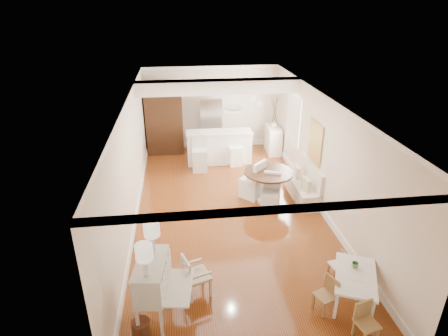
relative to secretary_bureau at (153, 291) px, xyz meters
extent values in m
plane|color=brown|center=(1.65, 3.16, -0.58)|extent=(9.00, 9.00, 0.00)
cube|color=white|center=(1.65, 3.16, 2.22)|extent=(4.50, 9.00, 0.04)
cube|color=beige|center=(1.65, 7.66, 0.82)|extent=(4.50, 0.04, 2.80)
cube|color=beige|center=(1.65, -1.34, 0.82)|extent=(4.50, 0.04, 2.80)
cube|color=beige|center=(-0.60, 3.16, 0.82)|extent=(0.04, 9.00, 2.80)
cube|color=beige|center=(3.90, 3.16, 0.82)|extent=(0.04, 9.00, 2.80)
cube|color=white|center=(1.65, 5.36, 2.04)|extent=(4.50, 0.45, 0.36)
cube|color=tan|center=(3.87, 3.66, 0.97)|extent=(0.04, 0.84, 1.04)
cube|color=white|center=(3.88, 5.56, 0.97)|extent=(0.04, 1.10, 1.40)
cylinder|color=#381E11|center=(0.45, 7.64, 1.27)|extent=(0.30, 0.03, 0.30)
cylinder|color=white|center=(1.65, 2.66, 2.17)|extent=(0.36, 0.36, 0.08)
cube|color=beige|center=(0.00, 0.00, 0.00)|extent=(1.01, 1.03, 1.15)
cube|color=beige|center=(0.71, 0.50, -0.17)|extent=(0.59, 0.59, 0.81)
cylinder|color=#502C19|center=(-0.21, -0.32, -0.43)|extent=(0.30, 0.30, 0.29)
cube|color=white|center=(3.38, 0.00, -0.30)|extent=(1.05, 1.28, 0.55)
cube|color=olive|center=(2.81, -0.16, -0.26)|extent=(0.40, 0.40, 0.64)
cube|color=#AC754E|center=(3.35, 0.62, -0.30)|extent=(0.30, 0.30, 0.55)
cube|color=olive|center=(3.22, -0.81, -0.25)|extent=(0.38, 0.38, 0.65)
cube|color=silver|center=(3.64, 3.66, -0.09)|extent=(0.52, 1.60, 0.98)
cylinder|color=#412314|center=(2.71, 3.60, -0.15)|extent=(1.39, 1.39, 0.85)
cube|color=white|center=(2.71, 3.28, -0.13)|extent=(0.55, 0.56, 0.90)
cube|color=white|center=(2.36, 3.89, -0.05)|extent=(0.72, 0.72, 1.05)
cube|color=white|center=(1.75, 6.26, -0.06)|extent=(2.05, 0.65, 1.03)
cube|color=silver|center=(1.09, 5.67, -0.03)|extent=(0.45, 0.45, 1.09)
cube|color=white|center=(2.21, 5.99, -0.08)|extent=(0.46, 0.46, 0.99)
cube|color=#381E11|center=(0.05, 7.34, 0.57)|extent=(1.20, 0.60, 2.30)
imported|color=silver|center=(1.95, 7.31, 0.32)|extent=(0.75, 0.65, 1.80)
cube|color=white|center=(3.65, 6.89, -0.13)|extent=(0.45, 0.96, 0.90)
imported|color=#518C58|center=(3.45, 0.19, 0.02)|extent=(0.13, 0.13, 0.09)
imported|color=white|center=(3.65, 6.87, 0.42)|extent=(0.22, 0.22, 0.20)
camera|label=1|loc=(0.56, -4.68, 4.25)|focal=30.00mm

